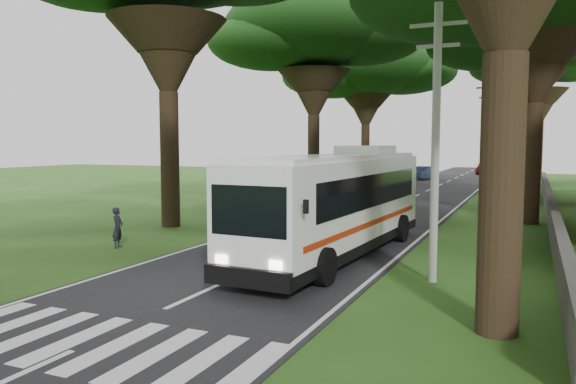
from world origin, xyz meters
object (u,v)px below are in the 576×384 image
object	(u,v)px
pedestrian	(118,228)
pole_far	(504,141)
distant_car_a	(390,183)
distant_car_b	(423,173)
distant_car_c	(485,168)
pole_mid	(488,141)
coach_bus	(338,202)
pole_near	(436,139)

from	to	relation	value
pedestrian	pole_far	bearing A→B (deg)	-34.31
pole_far	distant_car_a	size ratio (longest dim) A/B	2.13
distant_car_b	pedestrian	world-z (taller)	pedestrian
pole_far	distant_car_c	xyz separation A→B (m)	(-3.06, 18.96, -3.41)
pole_mid	distant_car_b	distance (m)	27.25
distant_car_c	pedestrian	bearing A→B (deg)	81.13
distant_car_c	distant_car_b	bearing A→B (deg)	67.62
distant_car_a	distant_car_c	bearing A→B (deg)	-97.03
distant_car_a	distant_car_b	bearing A→B (deg)	-86.21
pole_mid	pole_far	world-z (taller)	same
pole_far	distant_car_c	bearing A→B (deg)	99.15
distant_car_b	distant_car_c	distance (m)	14.37
coach_bus	distant_car_b	world-z (taller)	coach_bus
pole_mid	pedestrian	world-z (taller)	pole_mid
distant_car_a	pedestrian	bearing A→B (deg)	87.02
coach_bus	pole_mid	bearing A→B (deg)	81.11
pedestrian	pole_near	bearing A→B (deg)	-109.74
pole_mid	distant_car_c	distance (m)	39.23
pole_mid	distant_car_a	bearing A→B (deg)	129.03
pole_near	pedestrian	bearing A→B (deg)	177.59
pole_mid	pole_far	distance (m)	20.00
pole_far	pole_mid	bearing A→B (deg)	-90.00
pole_mid	distant_car_c	bearing A→B (deg)	94.48
pole_near	distant_car_b	world-z (taller)	pole_near
pedestrian	distant_car_a	bearing A→B (deg)	-24.10
distant_car_a	distant_car_b	distance (m)	15.18
distant_car_c	distant_car_a	bearing A→B (deg)	79.06
coach_bus	distant_car_b	xyz separation A→B (m)	(-4.74, 43.23, -1.22)
pole_far	distant_car_a	world-z (taller)	pole_far
pole_mid	distant_car_c	xyz separation A→B (m)	(-3.06, 38.96, -3.41)
distant_car_a	distant_car_b	xyz separation A→B (m)	(0.00, 15.18, 0.07)
coach_bus	distant_car_a	distance (m)	28.48
pole_near	coach_bus	world-z (taller)	pole_near
pole_mid	pole_far	size ratio (longest dim) A/B	1.00
pole_mid	pedestrian	xyz separation A→B (m)	(-12.06, -19.49, -3.39)
pole_mid	distant_car_a	world-z (taller)	pole_mid
distant_car_b	distant_car_c	world-z (taller)	distant_car_c
pole_mid	distant_car_b	world-z (taller)	pole_mid
pole_near	distant_car_c	xyz separation A→B (m)	(-3.06, 58.96, -3.41)
distant_car_b	pole_near	bearing A→B (deg)	-64.76
distant_car_b	pedestrian	xyz separation A→B (m)	(-3.56, -45.15, 0.05)
pole_mid	pedestrian	size ratio (longest dim) A/B	5.07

